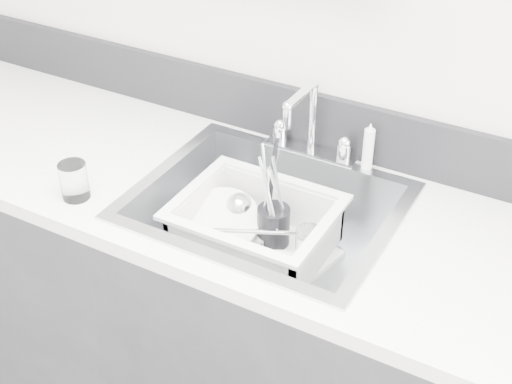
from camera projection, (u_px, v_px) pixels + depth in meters
The scene contains 12 objects.
counter_run at pixel (265, 335), 2.01m from camera, with size 3.20×0.62×0.92m.
backsplash at pixel (319, 122), 1.91m from camera, with size 3.20×0.02×0.16m, color black.
sink at pixel (266, 231), 1.80m from camera, with size 0.64×0.52×0.20m, color silver, non-canonical shape.
faucet at pixel (310, 137), 1.89m from camera, with size 0.26×0.18×0.23m.
side_sprayer at pixel (368, 147), 1.82m from camera, with size 0.03×0.03×0.14m, color white.
wash_tub at pixel (255, 230), 1.80m from camera, with size 0.39×0.32×0.15m, color white, non-canonical shape.
plate_stack at pixel (224, 230), 1.86m from camera, with size 0.25×0.24×0.10m.
utensil_cup at pixel (273, 223), 1.83m from camera, with size 0.08×0.08×0.28m.
ladle at pixel (246, 231), 1.83m from camera, with size 0.30×0.11×0.09m, color silver, non-canonical shape.
tumbler_in_tub at pixel (308, 246), 1.77m from camera, with size 0.07×0.07×0.10m, color white.
tumbler_counter at pixel (74, 181), 1.74m from camera, with size 0.07×0.07×0.10m, color white.
bowl_small at pixel (278, 267), 1.76m from camera, with size 0.09×0.09×0.03m, color white.
Camera 1 is at (0.67, -0.06, 1.94)m, focal length 50.00 mm.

